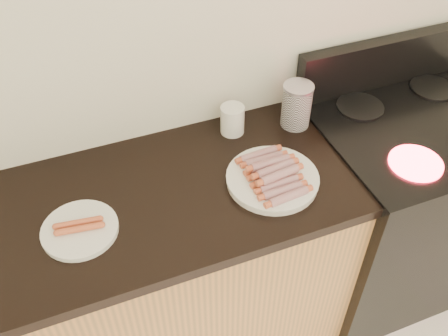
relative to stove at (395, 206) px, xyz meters
name	(u,v)px	position (x,y,z in m)	size (l,w,h in m)	color
wall_back	(192,24)	(-0.78, 0.32, 0.84)	(4.00, 0.04, 2.60)	silver
cabinet_base	(46,320)	(-1.48, 0.01, -0.03)	(2.20, 0.59, 0.86)	#B2783A
counter_slab	(8,242)	(-1.48, 0.01, 0.42)	(2.20, 0.62, 0.04)	black
stove	(395,206)	(0.00, 0.00, 0.00)	(0.76, 0.65, 0.91)	black
stove_panel	(386,62)	(0.00, 0.28, 0.55)	(0.76, 0.06, 0.20)	black
burner_near_left	(416,163)	(-0.17, -0.17, 0.46)	(0.18, 0.18, 0.01)	#FF1E2D
burner_far_left	(360,107)	(-0.17, 0.17, 0.46)	(0.18, 0.18, 0.01)	black
burner_far_right	(433,88)	(0.17, 0.17, 0.46)	(0.18, 0.18, 0.01)	black
main_plate	(272,180)	(-0.65, -0.06, 0.45)	(0.30, 0.30, 0.02)	white
side_plate	(80,230)	(-1.27, -0.04, 0.45)	(0.23, 0.23, 0.02)	white
hotdog_pile	(273,173)	(-0.65, -0.06, 0.48)	(0.13, 0.25, 0.05)	brown
plain_sausages	(79,226)	(-1.27, -0.04, 0.47)	(0.13, 0.06, 0.02)	#D28058
canister	(297,105)	(-0.44, 0.19, 0.53)	(0.11, 0.11, 0.17)	silver
mug	(232,120)	(-0.67, 0.23, 0.50)	(0.09, 0.09, 0.11)	white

